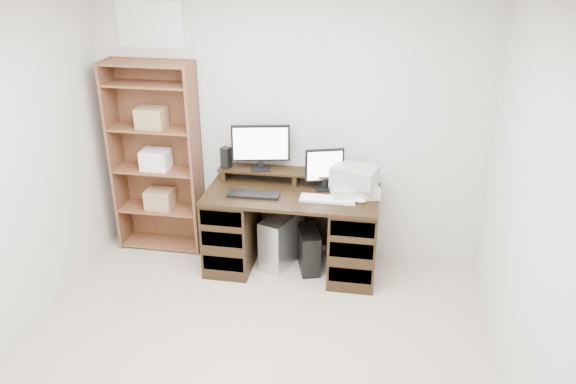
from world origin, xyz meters
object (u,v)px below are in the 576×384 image
(desk, at_px, (292,229))
(tower_black, at_px, (309,249))
(monitor_wide, at_px, (261,145))
(monitor_small, at_px, (324,168))
(tower_silver, at_px, (282,239))
(printer, at_px, (354,189))
(bookshelf, at_px, (157,157))

(desk, relative_size, tower_black, 3.62)
(monitor_wide, height_order, monitor_small, monitor_wide)
(monitor_small, bearing_deg, tower_silver, 172.65)
(tower_silver, bearing_deg, printer, 19.22)
(tower_black, relative_size, bookshelf, 0.23)
(monitor_small, distance_m, tower_silver, 0.80)
(monitor_small, bearing_deg, monitor_wide, 155.86)
(desk, relative_size, tower_silver, 3.12)
(tower_silver, distance_m, tower_black, 0.27)
(monitor_small, height_order, tower_black, monitor_small)
(desk, xyz_separation_m, monitor_small, (0.26, 0.13, 0.56))
(desk, xyz_separation_m, printer, (0.53, 0.05, 0.41))
(monitor_small, xyz_separation_m, printer, (0.27, -0.07, -0.15))
(monitor_small, xyz_separation_m, tower_black, (-0.11, -0.12, -0.76))
(monitor_small, height_order, bookshelf, bookshelf)
(tower_silver, bearing_deg, tower_black, 8.82)
(monitor_small, bearing_deg, desk, -171.07)
(tower_black, bearing_deg, printer, -10.18)
(printer, distance_m, tower_black, 0.72)
(tower_silver, height_order, bookshelf, bookshelf)
(desk, height_order, monitor_small, monitor_small)
(printer, relative_size, bookshelf, 0.22)
(monitor_wide, xyz_separation_m, bookshelf, (-0.99, 0.01, -0.18))
(tower_black, xyz_separation_m, bookshelf, (-1.46, 0.20, 0.73))
(tower_silver, bearing_deg, desk, -10.87)
(bookshelf, bearing_deg, tower_silver, -7.07)
(tower_silver, xyz_separation_m, bookshelf, (-1.20, 0.15, 0.68))
(monitor_wide, height_order, tower_silver, monitor_wide)
(desk, xyz_separation_m, monitor_wide, (-0.32, 0.20, 0.71))
(monitor_wide, relative_size, monitor_small, 1.39)
(tower_black, bearing_deg, bookshelf, 155.77)
(desk, bearing_deg, bookshelf, 170.75)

